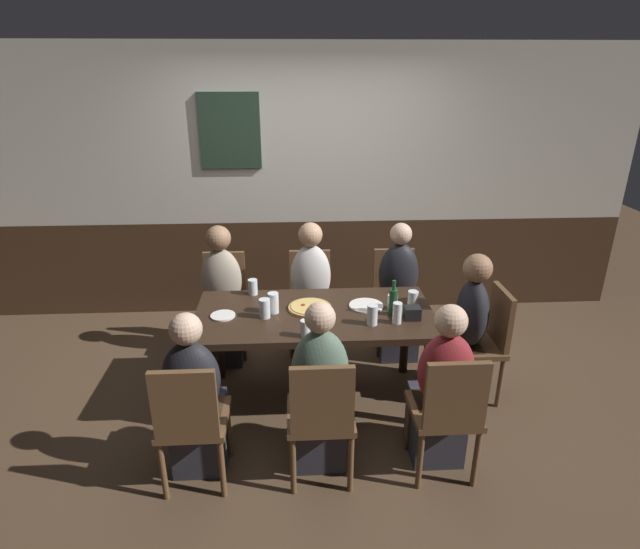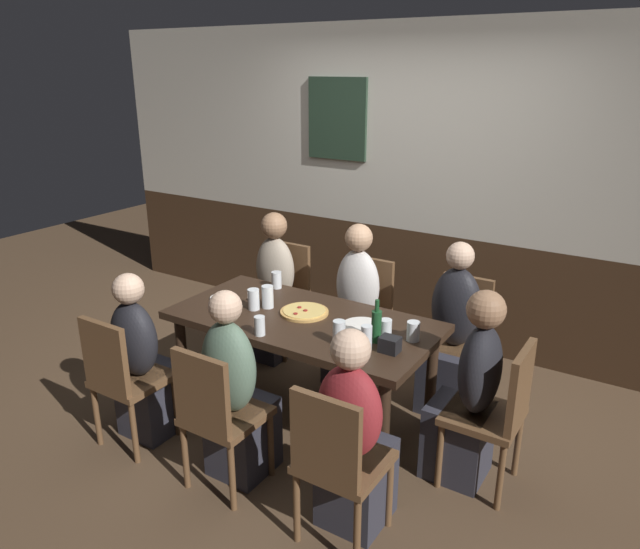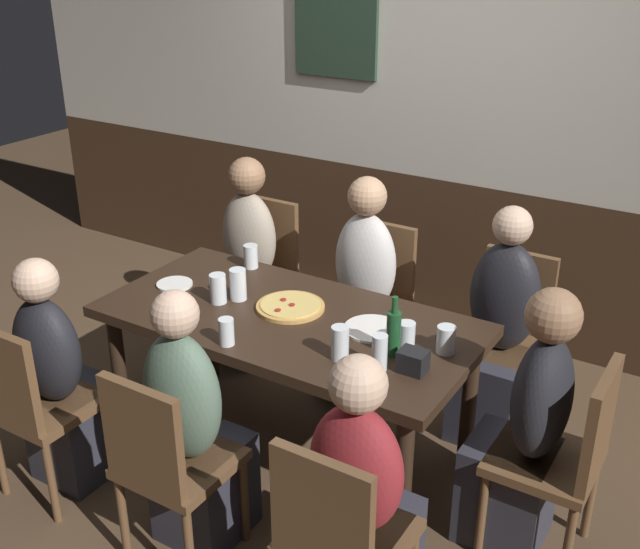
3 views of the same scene
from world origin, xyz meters
name	(u,v)px [view 3 (image 3 of 3)]	position (x,y,z in m)	size (l,w,h in m)	color
ground_plane	(291,450)	(0.00, 0.00, 0.00)	(12.00, 12.00, 0.00)	#4C3826
wall_back	(443,119)	(0.00, 1.65, 1.30)	(6.40, 0.13, 2.60)	#3D2819
dining_table	(289,332)	(0.00, 0.00, 0.66)	(1.71, 0.84, 0.74)	black
chair_mid_near	(166,460)	(0.00, -0.84, 0.50)	(0.40, 0.40, 0.88)	brown
chair_mid_far	(375,295)	(0.00, 0.84, 0.50)	(0.40, 0.40, 0.88)	brown
chair_right_near	(338,536)	(0.75, -0.84, 0.50)	(0.40, 0.40, 0.88)	brown
chair_left_near	(32,401)	(-0.75, -0.84, 0.50)	(0.40, 0.40, 0.88)	brown
chair_left_far	(262,266)	(-0.75, 0.84, 0.50)	(0.40, 0.40, 0.88)	brown
chair_head_east	(565,453)	(1.27, 0.00, 0.50)	(0.40, 0.40, 0.88)	brown
chair_right_far	(508,330)	(0.75, 0.84, 0.50)	(0.40, 0.40, 0.88)	brown
person_mid_near	(194,440)	(0.00, -0.68, 0.48)	(0.34, 0.37, 1.16)	#2D2D38
person_mid_far	(360,304)	(0.00, 0.68, 0.51)	(0.34, 0.37, 1.20)	#2D2D38
person_right_near	(361,513)	(0.75, -0.67, 0.47)	(0.34, 0.37, 1.12)	#2D2D38
person_left_near	(63,389)	(-0.75, -0.67, 0.47)	(0.34, 0.37, 1.11)	#2D2D38
person_left_far	(246,274)	(-0.75, 0.68, 0.51)	(0.34, 0.37, 1.18)	#2D2D38
person_head_east	(524,440)	(1.11, 0.00, 0.49)	(0.37, 0.34, 1.16)	#2D2D38
person_right_far	(497,343)	(0.75, 0.68, 0.50)	(0.34, 0.37, 1.18)	#2D2D38
pizza	(290,306)	(-0.03, 0.06, 0.75)	(0.31, 0.31, 0.03)	tan
beer_glass_half	(446,341)	(0.73, 0.07, 0.79)	(0.08, 0.08, 0.12)	silver
highball_clear	(218,290)	(-0.35, -0.06, 0.80)	(0.08, 0.08, 0.14)	silver
tumbler_water	(251,258)	(-0.46, 0.35, 0.79)	(0.07, 0.07, 0.12)	silver
pint_glass_amber	(379,355)	(0.56, -0.19, 0.81)	(0.06, 0.06, 0.15)	silver
pint_glass_pale	(227,333)	(-0.07, -0.35, 0.79)	(0.06, 0.06, 0.12)	silver
tumbler_short	(406,336)	(0.57, 0.03, 0.79)	(0.07, 0.07, 0.11)	silver
beer_glass_tall	(340,345)	(0.39, -0.20, 0.80)	(0.07, 0.07, 0.14)	silver
pint_glass_stout	(238,285)	(-0.29, 0.02, 0.81)	(0.08, 0.08, 0.15)	silver
beer_bottle_green	(394,332)	(0.55, -0.06, 0.84)	(0.06, 0.06, 0.26)	#194723
plate_white_large	(373,329)	(0.39, 0.08, 0.75)	(0.25, 0.25, 0.01)	white
plate_white_small	(175,284)	(-0.65, -0.02, 0.75)	(0.17, 0.17, 0.01)	white
condiment_caddy	(413,361)	(0.68, -0.13, 0.79)	(0.11, 0.09, 0.09)	black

